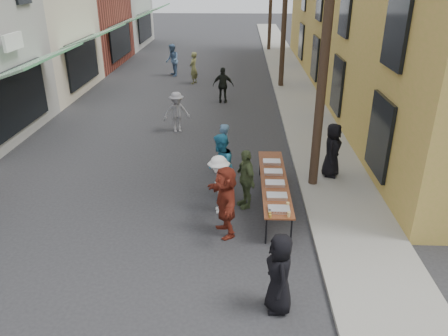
# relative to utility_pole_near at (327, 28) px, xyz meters

# --- Properties ---
(ground) EXTENTS (120.00, 120.00, 0.00)m
(ground) POSITION_rel_utility_pole_near_xyz_m (-4.30, -3.00, -4.50)
(ground) COLOR #28282B
(ground) RESTS_ON ground
(sidewalk) EXTENTS (2.20, 60.00, 0.10)m
(sidewalk) POSITION_rel_utility_pole_near_xyz_m (0.70, 12.00, -4.45)
(sidewalk) COLOR gray
(sidewalk) RESTS_ON ground
(storefront_row) EXTENTS (8.00, 37.00, 9.00)m
(storefront_row) POSITION_rel_utility_pole_near_xyz_m (-14.30, 11.96, -0.38)
(storefront_row) COLOR maroon
(storefront_row) RESTS_ON ground
(utility_pole_near) EXTENTS (0.26, 0.26, 9.00)m
(utility_pole_near) POSITION_rel_utility_pole_near_xyz_m (0.00, 0.00, 0.00)
(utility_pole_near) COLOR #2D2116
(utility_pole_near) RESTS_ON ground
(serving_table) EXTENTS (0.70, 4.00, 0.75)m
(serving_table) POSITION_rel_utility_pole_near_xyz_m (-1.25, -1.19, -3.79)
(serving_table) COLOR #5E2E16
(serving_table) RESTS_ON ground
(catering_tray_sausage) EXTENTS (0.50, 0.33, 0.08)m
(catering_tray_sausage) POSITION_rel_utility_pole_near_xyz_m (-1.25, -2.84, -3.71)
(catering_tray_sausage) COLOR maroon
(catering_tray_sausage) RESTS_ON serving_table
(catering_tray_foil_b) EXTENTS (0.50, 0.33, 0.08)m
(catering_tray_foil_b) POSITION_rel_utility_pole_near_xyz_m (-1.25, -2.19, -3.71)
(catering_tray_foil_b) COLOR #B2B2B7
(catering_tray_foil_b) RESTS_ON serving_table
(catering_tray_buns) EXTENTS (0.50, 0.33, 0.08)m
(catering_tray_buns) POSITION_rel_utility_pole_near_xyz_m (-1.25, -1.49, -3.71)
(catering_tray_buns) COLOR tan
(catering_tray_buns) RESTS_ON serving_table
(catering_tray_foil_d) EXTENTS (0.50, 0.33, 0.08)m
(catering_tray_foil_d) POSITION_rel_utility_pole_near_xyz_m (-1.25, -0.79, -3.71)
(catering_tray_foil_d) COLOR #B2B2B7
(catering_tray_foil_d) RESTS_ON serving_table
(catering_tray_buns_end) EXTENTS (0.50, 0.33, 0.08)m
(catering_tray_buns_end) POSITION_rel_utility_pole_near_xyz_m (-1.25, -0.09, -3.71)
(catering_tray_buns_end) COLOR tan
(catering_tray_buns_end) RESTS_ON serving_table
(condiment_jar_a) EXTENTS (0.07, 0.07, 0.08)m
(condiment_jar_a) POSITION_rel_utility_pole_near_xyz_m (-1.47, -3.14, -3.71)
(condiment_jar_a) COLOR #A57F26
(condiment_jar_a) RESTS_ON serving_table
(condiment_jar_b) EXTENTS (0.07, 0.07, 0.08)m
(condiment_jar_b) POSITION_rel_utility_pole_near_xyz_m (-1.47, -3.04, -3.71)
(condiment_jar_b) COLOR #A57F26
(condiment_jar_b) RESTS_ON serving_table
(condiment_jar_c) EXTENTS (0.07, 0.07, 0.08)m
(condiment_jar_c) POSITION_rel_utility_pole_near_xyz_m (-1.47, -2.94, -3.71)
(condiment_jar_c) COLOR #A57F26
(condiment_jar_c) RESTS_ON serving_table
(cup_stack) EXTENTS (0.08, 0.08, 0.12)m
(cup_stack) POSITION_rel_utility_pole_near_xyz_m (-1.05, -3.09, -3.69)
(cup_stack) COLOR tan
(cup_stack) RESTS_ON serving_table
(guest_front_a) EXTENTS (0.60, 0.84, 1.61)m
(guest_front_a) POSITION_rel_utility_pole_near_xyz_m (-1.41, -5.21, -3.69)
(guest_front_a) COLOR black
(guest_front_a) RESTS_ON ground
(guest_front_b) EXTENTS (0.53, 0.68, 1.63)m
(guest_front_b) POSITION_rel_utility_pole_near_xyz_m (-2.69, 0.76, -3.68)
(guest_front_b) COLOR #496C8D
(guest_front_b) RESTS_ON ground
(guest_front_c) EXTENTS (0.82, 0.99, 1.86)m
(guest_front_c) POSITION_rel_utility_pole_near_xyz_m (-2.70, -0.79, -3.57)
(guest_front_c) COLOR teal
(guest_front_c) RESTS_ON ground
(guest_front_d) EXTENTS (0.71, 1.08, 1.57)m
(guest_front_d) POSITION_rel_utility_pole_near_xyz_m (-2.70, -1.59, -3.71)
(guest_front_d) COLOR white
(guest_front_d) RESTS_ON ground
(guest_front_e) EXTENTS (0.74, 1.04, 1.63)m
(guest_front_e) POSITION_rel_utility_pole_near_xyz_m (-2.01, -1.29, -3.68)
(guest_front_e) COLOR #4A5A34
(guest_front_e) RESTS_ON ground
(guest_queue_back) EXTENTS (1.00, 1.71, 1.76)m
(guest_queue_back) POSITION_rel_utility_pole_near_xyz_m (-2.49, -2.65, -3.62)
(guest_queue_back) COLOR maroon
(guest_queue_back) RESTS_ON ground
(server) EXTENTS (0.80, 0.95, 1.66)m
(server) POSITION_rel_utility_pole_near_xyz_m (0.60, 0.56, -3.57)
(server) COLOR black
(server) RESTS_ON sidewalk
(passerby_left) EXTENTS (1.16, 0.86, 1.60)m
(passerby_left) POSITION_rel_utility_pole_near_xyz_m (-4.65, 4.61, -3.70)
(passerby_left) COLOR gray
(passerby_left) RESTS_ON ground
(passerby_mid) EXTENTS (1.01, 0.46, 1.69)m
(passerby_mid) POSITION_rel_utility_pole_near_xyz_m (-3.02, 8.85, -3.65)
(passerby_mid) COLOR black
(passerby_mid) RESTS_ON ground
(passerby_right) EXTENTS (0.60, 0.74, 1.75)m
(passerby_right) POSITION_rel_utility_pole_near_xyz_m (-4.83, 12.66, -3.62)
(passerby_right) COLOR olive
(passerby_right) RESTS_ON ground
(passerby_far) EXTENTS (0.95, 1.08, 1.88)m
(passerby_far) POSITION_rel_utility_pole_near_xyz_m (-6.29, 14.53, -3.56)
(passerby_far) COLOR #52739F
(passerby_far) RESTS_ON ground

